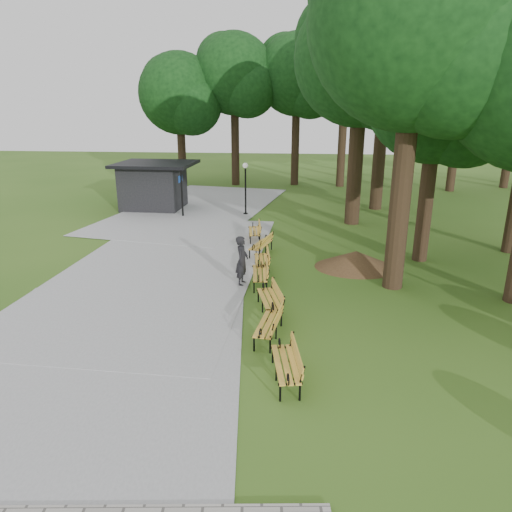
# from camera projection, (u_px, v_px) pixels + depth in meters

# --- Properties ---
(ground) EXTENTS (100.00, 100.00, 0.00)m
(ground) POSITION_uv_depth(u_px,v_px,m) (248.00, 297.00, 16.05)
(ground) COLOR #335A19
(ground) RESTS_ON ground
(path) EXTENTS (12.00, 38.00, 0.06)m
(path) POSITION_uv_depth(u_px,v_px,m) (160.00, 265.00, 19.25)
(path) COLOR #98989B
(path) RESTS_ON ground
(person) EXTENTS (0.51, 0.72, 1.84)m
(person) POSITION_uv_depth(u_px,v_px,m) (242.00, 261.00, 16.91)
(person) COLOR black
(person) RESTS_ON ground
(kiosk) EXTENTS (4.79, 4.20, 2.92)m
(kiosk) POSITION_uv_depth(u_px,v_px,m) (153.00, 186.00, 29.39)
(kiosk) COLOR black
(kiosk) RESTS_ON ground
(lamp_post) EXTENTS (0.32, 0.32, 3.09)m
(lamp_post) POSITION_uv_depth(u_px,v_px,m) (245.00, 178.00, 27.43)
(lamp_post) COLOR black
(lamp_post) RESTS_ON ground
(dirt_mound) EXTENTS (2.75, 2.75, 0.70)m
(dirt_mound) POSITION_uv_depth(u_px,v_px,m) (356.00, 259.00, 18.89)
(dirt_mound) COLOR #47301C
(dirt_mound) RESTS_ON ground
(bench_0) EXTENTS (0.94, 1.98, 0.88)m
(bench_0) POSITION_uv_depth(u_px,v_px,m) (286.00, 364.00, 11.09)
(bench_0) COLOR gold
(bench_0) RESTS_ON ground
(bench_1) EXTENTS (0.89, 1.97, 0.88)m
(bench_1) POSITION_uv_depth(u_px,v_px,m) (268.00, 324.00, 13.12)
(bench_1) COLOR gold
(bench_1) RESTS_ON ground
(bench_2) EXTENTS (1.10, 2.00, 0.88)m
(bench_2) POSITION_uv_depth(u_px,v_px,m) (269.00, 299.00, 14.79)
(bench_2) COLOR gold
(bench_2) RESTS_ON ground
(bench_3) EXTENTS (0.84, 1.96, 0.88)m
(bench_3) POSITION_uv_depth(u_px,v_px,m) (260.00, 273.00, 17.06)
(bench_3) COLOR gold
(bench_3) RESTS_ON ground
(bench_4) EXTENTS (0.87, 1.96, 0.88)m
(bench_4) POSITION_uv_depth(u_px,v_px,m) (262.00, 261.00, 18.45)
(bench_4) COLOR gold
(bench_4) RESTS_ON ground
(bench_5) EXTENTS (1.10, 2.00, 0.88)m
(bench_5) POSITION_uv_depth(u_px,v_px,m) (261.00, 245.00, 20.54)
(bench_5) COLOR gold
(bench_5) RESTS_ON ground
(bench_6) EXTENTS (0.89, 1.97, 0.88)m
(bench_6) POSITION_uv_depth(u_px,v_px,m) (254.00, 231.00, 22.77)
(bench_6) COLOR gold
(bench_6) RESTS_ON ground
(lawn_tree_0) EXTENTS (6.80, 6.80, 12.21)m
(lawn_tree_0) POSITION_uv_depth(u_px,v_px,m) (417.00, 21.00, 14.29)
(lawn_tree_0) COLOR black
(lawn_tree_0) RESTS_ON ground
(lawn_tree_1) EXTENTS (5.61, 5.61, 9.65)m
(lawn_tree_1) POSITION_uv_depth(u_px,v_px,m) (438.00, 91.00, 17.84)
(lawn_tree_1) COLOR black
(lawn_tree_1) RESTS_ON ground
(lawn_tree_2) EXTENTS (6.86, 6.86, 11.99)m
(lawn_tree_2) POSITION_uv_depth(u_px,v_px,m) (362.00, 59.00, 23.46)
(lawn_tree_2) COLOR black
(lawn_tree_2) RESTS_ON ground
(lawn_tree_4) EXTENTS (6.49, 6.49, 12.61)m
(lawn_tree_4) POSITION_uv_depth(u_px,v_px,m) (388.00, 50.00, 26.87)
(lawn_tree_4) COLOR black
(lawn_tree_4) RESTS_ON ground
(tree_backdrop) EXTENTS (36.46, 9.28, 16.48)m
(tree_backdrop) POSITION_uv_depth(u_px,v_px,m) (371.00, 77.00, 34.86)
(tree_backdrop) COLOR black
(tree_backdrop) RESTS_ON ground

